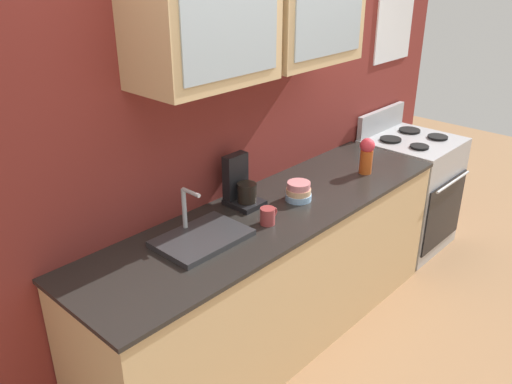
{
  "coord_description": "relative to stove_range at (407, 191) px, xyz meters",
  "views": [
    {
      "loc": [
        -2.04,
        -1.75,
        2.24
      ],
      "look_at": [
        -0.16,
        0.0,
        1.05
      ],
      "focal_mm": 37.47,
      "sensor_mm": 36.0,
      "label": 1
    }
  ],
  "objects": [
    {
      "name": "sink_faucet",
      "position": [
        -2.14,
        0.04,
        0.46
      ],
      "size": [
        0.46,
        0.31,
        0.26
      ],
      "color": "#2D2D30",
      "rests_on": "counter"
    },
    {
      "name": "cup_near_sink",
      "position": [
        -1.78,
        -0.09,
        0.48
      ],
      "size": [
        0.12,
        0.08,
        0.09
      ],
      "color": "#993838",
      "rests_on": "counter"
    },
    {
      "name": "stove_range",
      "position": [
        0.0,
        0.0,
        0.0
      ],
      "size": [
        0.66,
        0.68,
        1.07
      ],
      "color": "#ADAFB5",
      "rests_on": "ground_plane"
    },
    {
      "name": "bowl_stack",
      "position": [
        -1.44,
        -0.02,
        0.49
      ],
      "size": [
        0.15,
        0.15,
        0.11
      ],
      "color": "#8CB7E0",
      "rests_on": "counter"
    },
    {
      "name": "back_wall_unit",
      "position": [
        -1.62,
        0.32,
        1.06
      ],
      "size": [
        4.5,
        0.49,
        2.64
      ],
      "color": "maroon",
      "rests_on": "ground_plane"
    },
    {
      "name": "coffee_maker",
      "position": [
        -1.7,
        0.19,
        0.55
      ],
      "size": [
        0.17,
        0.2,
        0.29
      ],
      "color": "black",
      "rests_on": "counter"
    },
    {
      "name": "counter",
      "position": [
        -1.62,
        -0.0,
        -0.01
      ],
      "size": [
        2.52,
        0.67,
        0.89
      ],
      "color": "tan",
      "rests_on": "ground_plane"
    },
    {
      "name": "vase",
      "position": [
        -0.82,
        -0.08,
        0.57
      ],
      "size": [
        0.1,
        0.1,
        0.24
      ],
      "color": "#BF4C19",
      "rests_on": "counter"
    },
    {
      "name": "ground_plane",
      "position": [
        -1.62,
        -0.0,
        -0.45
      ],
      "size": [
        10.0,
        10.0,
        0.0
      ],
      "primitive_type": "plane",
      "color": "#936B47"
    }
  ]
}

